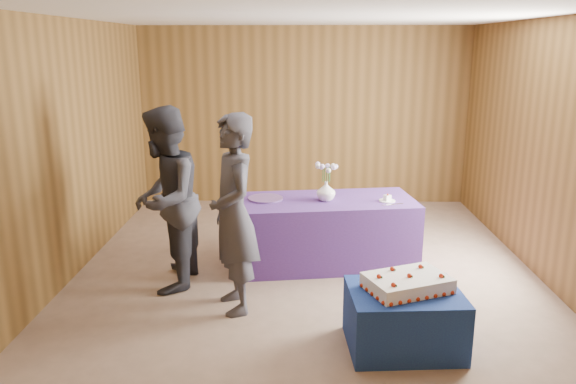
{
  "coord_description": "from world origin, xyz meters",
  "views": [
    {
      "loc": [
        -0.09,
        -5.62,
        2.43
      ],
      "look_at": [
        -0.19,
        0.1,
        0.92
      ],
      "focal_mm": 35.0,
      "sensor_mm": 36.0,
      "label": 1
    }
  ],
  "objects_px": {
    "sheet_cake": "(407,283)",
    "guest_right": "(165,200)",
    "vase": "(326,191)",
    "guest_left": "(234,215)",
    "cake_table": "(404,319)",
    "serving_table": "(324,232)"
  },
  "relations": [
    {
      "from": "cake_table",
      "to": "serving_table",
      "type": "bearing_deg",
      "value": 103.55
    },
    {
      "from": "cake_table",
      "to": "vase",
      "type": "relative_size",
      "value": 4.17
    },
    {
      "from": "cake_table",
      "to": "vase",
      "type": "xyz_separation_m",
      "value": [
        -0.56,
        1.81,
        0.61
      ]
    },
    {
      "from": "guest_left",
      "to": "guest_right",
      "type": "xyz_separation_m",
      "value": [
        -0.74,
        0.48,
        0.0
      ]
    },
    {
      "from": "cake_table",
      "to": "sheet_cake",
      "type": "height_order",
      "value": "sheet_cake"
    },
    {
      "from": "vase",
      "to": "guest_left",
      "type": "height_order",
      "value": "guest_left"
    },
    {
      "from": "serving_table",
      "to": "sheet_cake",
      "type": "distance_m",
      "value": 1.91
    },
    {
      "from": "cake_table",
      "to": "guest_left",
      "type": "relative_size",
      "value": 0.49
    },
    {
      "from": "sheet_cake",
      "to": "vase",
      "type": "height_order",
      "value": "vase"
    },
    {
      "from": "cake_table",
      "to": "sheet_cake",
      "type": "distance_m",
      "value": 0.31
    },
    {
      "from": "sheet_cake",
      "to": "guest_right",
      "type": "bearing_deg",
      "value": 130.33
    },
    {
      "from": "cake_table",
      "to": "vase",
      "type": "distance_m",
      "value": 1.99
    },
    {
      "from": "serving_table",
      "to": "guest_right",
      "type": "relative_size",
      "value": 1.08
    },
    {
      "from": "guest_left",
      "to": "cake_table",
      "type": "bearing_deg",
      "value": 44.85
    },
    {
      "from": "sheet_cake",
      "to": "guest_right",
      "type": "xyz_separation_m",
      "value": [
        -2.21,
        1.14,
        0.37
      ]
    },
    {
      "from": "serving_table",
      "to": "cake_table",
      "type": "bearing_deg",
      "value": -80.51
    },
    {
      "from": "vase",
      "to": "guest_left",
      "type": "xyz_separation_m",
      "value": [
        -0.9,
        -1.12,
        0.07
      ]
    },
    {
      "from": "cake_table",
      "to": "guest_right",
      "type": "xyz_separation_m",
      "value": [
        -2.19,
        1.17,
        0.68
      ]
    },
    {
      "from": "cake_table",
      "to": "sheet_cake",
      "type": "relative_size",
      "value": 1.14
    },
    {
      "from": "cake_table",
      "to": "guest_left",
      "type": "xyz_separation_m",
      "value": [
        -1.46,
        0.69,
        0.68
      ]
    },
    {
      "from": "vase",
      "to": "guest_left",
      "type": "relative_size",
      "value": 0.12
    },
    {
      "from": "serving_table",
      "to": "guest_right",
      "type": "distance_m",
      "value": 1.84
    }
  ]
}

